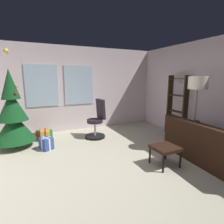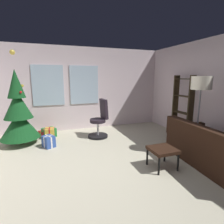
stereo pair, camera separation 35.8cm
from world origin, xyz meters
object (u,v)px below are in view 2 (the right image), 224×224
object	(u,v)px
holiday_tree	(19,114)
gift_box_blue	(49,141)
gift_box_green	(49,132)
gift_box_red	(46,133)
floor_lamp	(201,87)
office_chair	(100,122)
gift_box_gold	(50,133)
footstool	(163,151)
bookshelf	(182,110)

from	to	relation	value
holiday_tree	gift_box_blue	world-z (taller)	holiday_tree
gift_box_green	gift_box_blue	xyz separation A→B (m)	(-0.02, -0.80, 0.01)
holiday_tree	gift_box_red	world-z (taller)	holiday_tree
holiday_tree	floor_lamp	distance (m)	4.30
gift_box_blue	office_chair	xyz separation A→B (m)	(1.39, 0.31, 0.29)
gift_box_red	floor_lamp	xyz separation A→B (m)	(3.18, -2.42, 1.40)
holiday_tree	floor_lamp	size ratio (longest dim) A/B	1.36
holiday_tree	gift_box_gold	xyz separation A→B (m)	(0.70, 0.22, -0.64)
holiday_tree	floor_lamp	xyz separation A→B (m)	(3.77, -1.96, 0.69)
holiday_tree	office_chair	world-z (taller)	holiday_tree
gift_box_green	gift_box_red	bearing A→B (deg)	124.93
footstool	holiday_tree	world-z (taller)	holiday_tree
office_chair	bookshelf	bearing A→B (deg)	-20.55
holiday_tree	gift_box_blue	size ratio (longest dim) A/B	6.40
footstool	office_chair	world-z (taller)	office_chair
gift_box_red	bookshelf	world-z (taller)	bookshelf
footstool	gift_box_blue	world-z (taller)	footstool
gift_box_blue	floor_lamp	xyz separation A→B (m)	(3.11, -1.48, 1.33)
holiday_tree	bookshelf	bearing A→B (deg)	-12.95
gift_box_red	office_chair	bearing A→B (deg)	-23.02
gift_box_green	bookshelf	xyz separation A→B (m)	(3.53, -1.30, 0.65)
holiday_tree	floor_lamp	world-z (taller)	holiday_tree
gift_box_green	bookshelf	world-z (taller)	bookshelf
floor_lamp	gift_box_gold	bearing A→B (deg)	144.64
gift_box_blue	bookshelf	bearing A→B (deg)	-7.96
gift_box_gold	bookshelf	distance (m)	3.76
gift_box_blue	office_chair	size ratio (longest dim) A/B	0.33
office_chair	floor_lamp	bearing A→B (deg)	-46.29
gift_box_green	office_chair	world-z (taller)	office_chair
footstool	bookshelf	distance (m)	2.07
gift_box_gold	gift_box_green	bearing A→B (deg)	100.23
gift_box_green	floor_lamp	size ratio (longest dim) A/B	0.25
holiday_tree	gift_box_red	distance (m)	1.02
gift_box_red	gift_box_green	bearing A→B (deg)	-55.07
gift_box_green	office_chair	distance (m)	1.49
office_chair	gift_box_red	bearing A→B (deg)	156.98
footstool	gift_box_red	bearing A→B (deg)	127.16
footstool	gift_box_red	size ratio (longest dim) A/B	1.11
gift_box_blue	floor_lamp	bearing A→B (deg)	-25.54
gift_box_blue	floor_lamp	world-z (taller)	floor_lamp
gift_box_gold	bookshelf	xyz separation A→B (m)	(3.51, -1.19, 0.64)
bookshelf	footstool	bearing A→B (deg)	-139.98
holiday_tree	office_chair	xyz separation A→B (m)	(2.05, -0.16, -0.35)
gift_box_red	gift_box_blue	size ratio (longest dim) A/B	1.17
bookshelf	floor_lamp	size ratio (longest dim) A/B	1.02
footstool	gift_box_gold	xyz separation A→B (m)	(-1.96, 2.49, -0.20)
footstool	floor_lamp	bearing A→B (deg)	15.82
gift_box_red	gift_box_gold	world-z (taller)	gift_box_gold
holiday_tree	gift_box_red	xyz separation A→B (m)	(0.58, 0.47, -0.70)
floor_lamp	footstool	bearing A→B (deg)	-164.18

